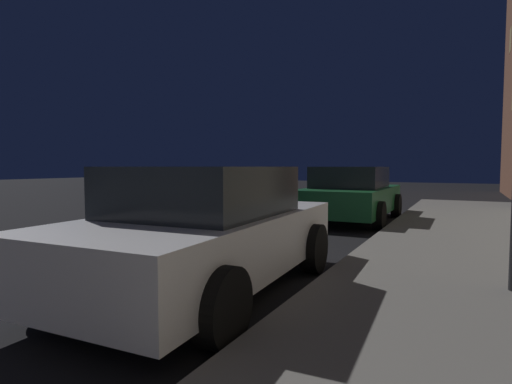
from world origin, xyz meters
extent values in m
cube|color=silver|center=(2.85, 4.79, 0.57)|extent=(2.00, 4.11, 0.64)
cube|color=#1E2328|center=(2.85, 4.74, 1.15)|extent=(1.68, 2.01, 0.56)
cylinder|color=black|center=(1.88, 6.00, 0.33)|extent=(0.25, 0.67, 0.66)
cylinder|color=black|center=(3.70, 6.08, 0.33)|extent=(0.25, 0.67, 0.66)
cylinder|color=black|center=(2.00, 3.50, 0.33)|extent=(0.25, 0.67, 0.66)
cylinder|color=black|center=(3.82, 3.59, 0.33)|extent=(0.25, 0.67, 0.66)
cube|color=#19592D|center=(2.85, 11.52, 0.57)|extent=(1.88, 4.22, 0.64)
cube|color=#1E2328|center=(2.85, 11.31, 1.15)|extent=(1.65, 1.98, 0.56)
cylinder|color=black|center=(1.90, 12.82, 0.33)|extent=(0.22, 0.66, 0.66)
cylinder|color=black|center=(3.79, 12.83, 0.33)|extent=(0.22, 0.66, 0.66)
cylinder|color=black|center=(1.91, 10.21, 0.33)|extent=(0.22, 0.66, 0.66)
cylinder|color=black|center=(3.80, 10.22, 0.33)|extent=(0.22, 0.66, 0.66)
cube|color=#F2D17F|center=(7.32, 24.63, 7.68)|extent=(0.06, 0.90, 1.20)
camera|label=1|loc=(5.47, 0.99, 1.43)|focal=28.11mm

